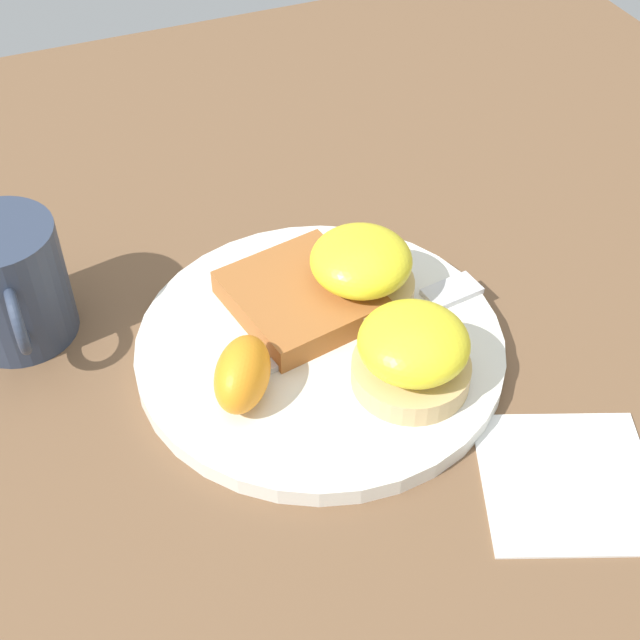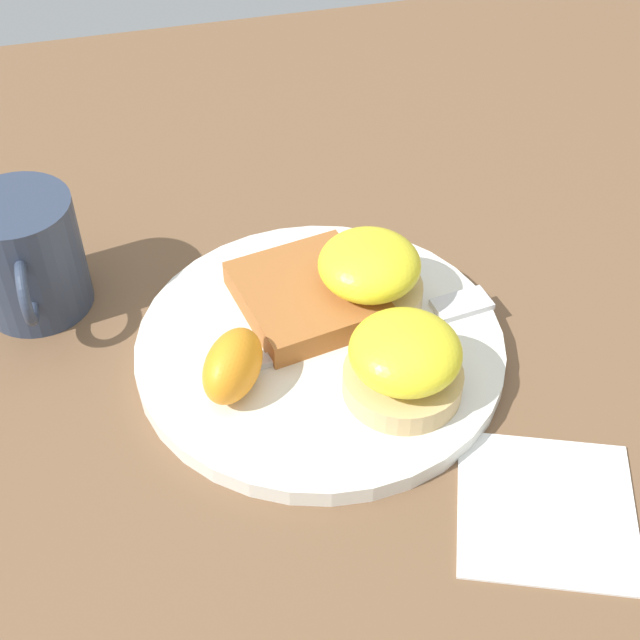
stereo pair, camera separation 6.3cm
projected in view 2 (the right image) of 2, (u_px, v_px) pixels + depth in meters
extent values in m
plane|color=brown|center=(320.00, 353.00, 0.65)|extent=(1.10, 1.10, 0.00)
cylinder|color=silver|center=(320.00, 347.00, 0.65)|extent=(0.27, 0.27, 0.01)
cylinder|color=tan|center=(403.00, 381.00, 0.60)|extent=(0.08, 0.08, 0.02)
ellipsoid|color=yellow|center=(405.00, 352.00, 0.58)|extent=(0.08, 0.08, 0.04)
cylinder|color=tan|center=(368.00, 294.00, 0.67)|extent=(0.08, 0.08, 0.02)
ellipsoid|color=yellow|center=(369.00, 265.00, 0.65)|extent=(0.08, 0.08, 0.04)
cube|color=#A05E2C|center=(303.00, 296.00, 0.66)|extent=(0.12, 0.11, 0.02)
ellipsoid|color=orange|center=(233.00, 366.00, 0.59)|extent=(0.07, 0.06, 0.04)
cube|color=silver|center=(296.00, 352.00, 0.63)|extent=(0.02, 0.11, 0.00)
cube|color=silver|center=(462.00, 304.00, 0.67)|extent=(0.03, 0.05, 0.00)
cylinder|color=#2D384C|center=(27.00, 255.00, 0.66)|extent=(0.08, 0.08, 0.09)
torus|color=#2D384C|center=(27.00, 292.00, 0.62)|extent=(0.05, 0.01, 0.05)
cube|color=white|center=(547.00, 508.00, 0.55)|extent=(0.14, 0.14, 0.00)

